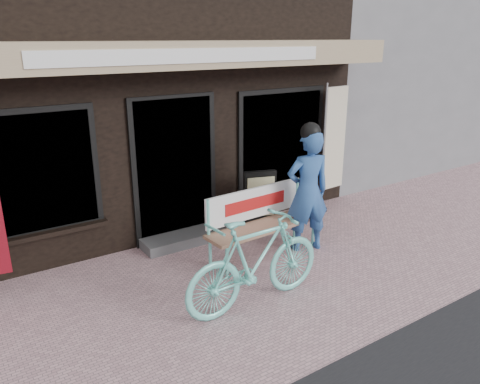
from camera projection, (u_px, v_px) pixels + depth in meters
ground at (250, 293)px, 5.71m from camera, size 70.00×70.00×0.00m
storefront at (100, 36)px, 8.69m from camera, size 7.00×6.77×6.00m
neighbor_right_near at (383, 43)px, 13.63m from camera, size 10.00×7.00×5.60m
bench at (260, 217)px, 6.60m from camera, size 1.79×0.56×0.96m
person at (308, 189)px, 6.64m from camera, size 0.73×0.58×1.88m
bicycle at (256, 262)px, 5.30m from camera, size 1.85×0.56×1.10m
nobori_cream at (332, 146)px, 8.18m from camera, size 0.66×0.26×2.25m
menu_stand at (260, 202)px, 7.30m from camera, size 0.51×0.25×1.02m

